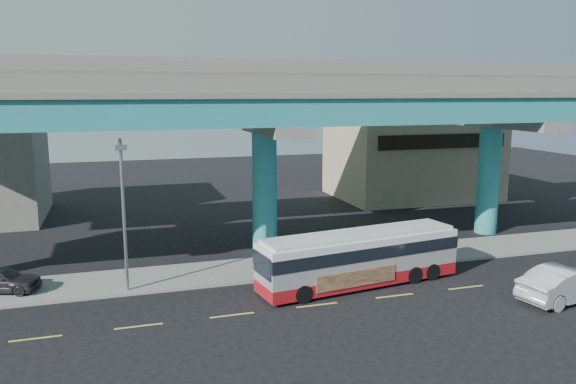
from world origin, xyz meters
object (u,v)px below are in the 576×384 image
object	(u,v)px
transit_bus	(360,256)
sedan	(567,284)
parked_car	(0,279)
stop_sign	(345,239)
street_lamp	(123,195)

from	to	relation	value
transit_bus	sedan	size ratio (longest dim) A/B	2.07
sedan	parked_car	world-z (taller)	sedan
transit_bus	stop_sign	xyz separation A→B (m)	(0.21, 2.50, 0.25)
transit_bus	parked_car	world-z (taller)	transit_bus
parked_car	stop_sign	world-z (taller)	stop_sign
parked_car	street_lamp	size ratio (longest dim) A/B	0.54
parked_car	transit_bus	bearing A→B (deg)	-85.22
transit_bus	stop_sign	size ratio (longest dim) A/B	4.82
sedan	transit_bus	bearing A→B (deg)	49.51
transit_bus	parked_car	size ratio (longest dim) A/B	2.76
parked_car	stop_sign	size ratio (longest dim) A/B	1.75
transit_bus	street_lamp	world-z (taller)	street_lamp
transit_bus	sedan	bearing A→B (deg)	-39.02
sedan	street_lamp	bearing A→B (deg)	61.27
street_lamp	stop_sign	world-z (taller)	street_lamp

